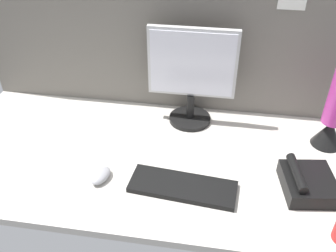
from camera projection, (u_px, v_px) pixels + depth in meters
ground_plane at (172, 158)px, 144.63cm from camera, size 180.00×80.00×3.00cm
cubicle_wall_back at (186, 27)px, 151.94cm from camera, size 180.00×5.50×74.62cm
monitor at (192, 74)px, 150.11cm from camera, size 35.95×18.00×41.85cm
keyboard at (183, 187)px, 128.38cm from camera, size 38.01×16.22×2.00cm
mouse at (101, 176)px, 131.89cm from camera, size 7.94×10.74×3.40cm
lava_lamp at (336, 110)px, 139.68cm from camera, size 11.98×11.98×39.22cm
desk_phone at (307, 183)px, 126.86cm from camera, size 19.50×21.20×8.80cm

